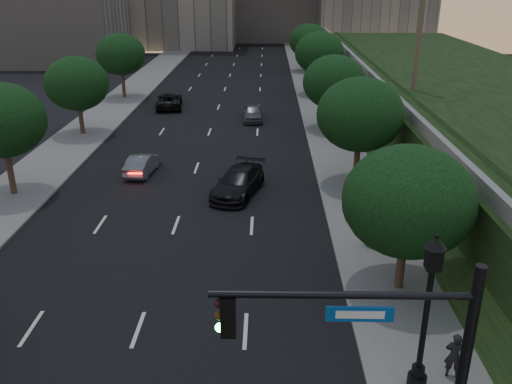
{
  "coord_description": "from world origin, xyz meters",
  "views": [
    {
      "loc": [
        4.7,
        -11.64,
        12.32
      ],
      "look_at": [
        4.3,
        9.88,
        3.6
      ],
      "focal_mm": 38.0,
      "sensor_mm": 36.0,
      "label": 1
    }
  ],
  "objects_px": {
    "sedan_mid_left": "(142,164)",
    "pedestrian_b": "(371,231)",
    "street_lamp": "(425,324)",
    "sedan_near_right": "(238,182)",
    "pedestrian_a": "(454,356)",
    "pedestrian_c": "(370,228)",
    "sedan_far_left": "(169,101)",
    "sedan_far_right": "(253,113)"
  },
  "relations": [
    {
      "from": "sedan_mid_left",
      "to": "pedestrian_a",
      "type": "xyz_separation_m",
      "value": [
        14.21,
        -19.41,
        0.31
      ]
    },
    {
      "from": "sedan_far_right",
      "to": "pedestrian_a",
      "type": "relative_size",
      "value": 2.6
    },
    {
      "from": "street_lamp",
      "to": "sedan_near_right",
      "type": "xyz_separation_m",
      "value": [
        -6.4,
        16.5,
        -1.86
      ]
    },
    {
      "from": "sedan_far_right",
      "to": "pedestrian_b",
      "type": "relative_size",
      "value": 2.67
    },
    {
      "from": "sedan_near_right",
      "to": "pedestrian_c",
      "type": "relative_size",
      "value": 3.2
    },
    {
      "from": "sedan_far_left",
      "to": "pedestrian_c",
      "type": "relative_size",
      "value": 3.11
    },
    {
      "from": "street_lamp",
      "to": "sedan_near_right",
      "type": "relative_size",
      "value": 1.06
    },
    {
      "from": "sedan_far_left",
      "to": "sedan_far_right",
      "type": "xyz_separation_m",
      "value": [
        8.31,
        -4.73,
        0.0
      ]
    },
    {
      "from": "pedestrian_b",
      "to": "pedestrian_c",
      "type": "xyz_separation_m",
      "value": [
        -0.05,
        0.17,
        0.04
      ]
    },
    {
      "from": "sedan_mid_left",
      "to": "pedestrian_b",
      "type": "bearing_deg",
      "value": 148.2
    },
    {
      "from": "pedestrian_a",
      "to": "pedestrian_c",
      "type": "distance_m",
      "value": 9.31
    },
    {
      "from": "street_lamp",
      "to": "sedan_mid_left",
      "type": "height_order",
      "value": "street_lamp"
    },
    {
      "from": "sedan_near_right",
      "to": "sedan_mid_left",
      "type": "bearing_deg",
      "value": 167.23
    },
    {
      "from": "pedestrian_b",
      "to": "sedan_mid_left",
      "type": "bearing_deg",
      "value": -29.13
    },
    {
      "from": "sedan_near_right",
      "to": "pedestrian_c",
      "type": "bearing_deg",
      "value": -29.0
    },
    {
      "from": "sedan_far_left",
      "to": "pedestrian_b",
      "type": "xyz_separation_m",
      "value": [
        14.55,
        -29.06,
        0.22
      ]
    },
    {
      "from": "sedan_far_left",
      "to": "pedestrian_c",
      "type": "height_order",
      "value": "pedestrian_c"
    },
    {
      "from": "pedestrian_a",
      "to": "pedestrian_b",
      "type": "distance_m",
      "value": 9.14
    },
    {
      "from": "pedestrian_b",
      "to": "pedestrian_a",
      "type": "bearing_deg",
      "value": 105.31
    },
    {
      "from": "street_lamp",
      "to": "sedan_mid_left",
      "type": "distance_m",
      "value": 23.92
    },
    {
      "from": "sedan_mid_left",
      "to": "pedestrian_c",
      "type": "relative_size",
      "value": 2.38
    },
    {
      "from": "sedan_near_right",
      "to": "pedestrian_a",
      "type": "relative_size",
      "value": 3.26
    },
    {
      "from": "pedestrian_b",
      "to": "pedestrian_c",
      "type": "bearing_deg",
      "value": -63.75
    },
    {
      "from": "street_lamp",
      "to": "sedan_near_right",
      "type": "bearing_deg",
      "value": 111.22
    },
    {
      "from": "street_lamp",
      "to": "pedestrian_c",
      "type": "relative_size",
      "value": 3.37
    },
    {
      "from": "sedan_far_right",
      "to": "pedestrian_b",
      "type": "xyz_separation_m",
      "value": [
        6.25,
        -24.33,
        0.22
      ]
    },
    {
      "from": "street_lamp",
      "to": "pedestrian_c",
      "type": "height_order",
      "value": "street_lamp"
    },
    {
      "from": "sedan_far_left",
      "to": "sedan_far_right",
      "type": "distance_m",
      "value": 9.56
    },
    {
      "from": "sedan_far_left",
      "to": "pedestrian_a",
      "type": "height_order",
      "value": "pedestrian_a"
    },
    {
      "from": "sedan_far_left",
      "to": "pedestrian_b",
      "type": "height_order",
      "value": "pedestrian_b"
    },
    {
      "from": "pedestrian_a",
      "to": "pedestrian_c",
      "type": "relative_size",
      "value": 0.98
    },
    {
      "from": "street_lamp",
      "to": "sedan_near_right",
      "type": "distance_m",
      "value": 17.79
    },
    {
      "from": "pedestrian_a",
      "to": "sedan_mid_left",
      "type": "bearing_deg",
      "value": -35.95
    },
    {
      "from": "street_lamp",
      "to": "pedestrian_c",
      "type": "bearing_deg",
      "value": 88.63
    },
    {
      "from": "sedan_mid_left",
      "to": "sedan_near_right",
      "type": "distance_m",
      "value": 7.4
    },
    {
      "from": "street_lamp",
      "to": "sedan_mid_left",
      "type": "bearing_deg",
      "value": 122.76
    },
    {
      "from": "sedan_far_left",
      "to": "pedestrian_b",
      "type": "bearing_deg",
      "value": 109.79
    },
    {
      "from": "street_lamp",
      "to": "pedestrian_b",
      "type": "bearing_deg",
      "value": 88.3
    },
    {
      "from": "sedan_mid_left",
      "to": "pedestrian_a",
      "type": "bearing_deg",
      "value": 132.45
    },
    {
      "from": "sedan_far_right",
      "to": "pedestrian_b",
      "type": "distance_m",
      "value": 25.12
    },
    {
      "from": "sedan_mid_left",
      "to": "sedan_far_left",
      "type": "relative_size",
      "value": 0.76
    },
    {
      "from": "street_lamp",
      "to": "pedestrian_b",
      "type": "height_order",
      "value": "street_lamp"
    }
  ]
}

